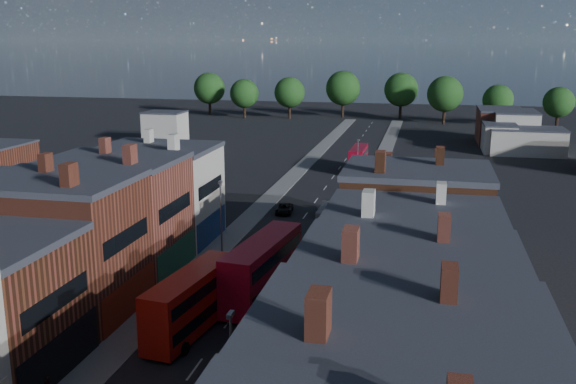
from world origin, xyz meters
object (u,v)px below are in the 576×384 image
at_px(bus_2, 358,159).
at_px(car_1, 258,349).
at_px(car_3, 325,210).
at_px(ped_3, 269,375).
at_px(car_2, 284,209).
at_px(bus_1, 263,268).
at_px(bus_0, 192,301).

distance_m(bus_2, car_1, 66.87).
xyz_separation_m(car_1, car_3, (-1.40, 38.53, -0.01)).
distance_m(car_1, car_3, 38.55).
xyz_separation_m(car_3, ped_3, (3.07, -42.21, 0.22)).
distance_m(car_2, car_3, 5.29).
bearing_deg(bus_1, car_2, 106.42).
height_order(bus_1, bus_2, bus_1).
bearing_deg(bus_0, car_2, 98.91).
bearing_deg(bus_0, bus_1, 71.42).
height_order(bus_1, car_2, bus_1).
xyz_separation_m(bus_0, bus_2, (5.66, 63.95, -0.29)).
distance_m(bus_2, ped_3, 70.57).
bearing_deg(car_2, ped_3, -85.21).
bearing_deg(car_2, bus_0, -95.35).
relative_size(car_1, car_2, 0.94).
relative_size(bus_1, car_1, 3.04).
xyz_separation_m(bus_1, car_3, (0.90, 28.25, -2.18)).
relative_size(car_1, ped_3, 2.68).
bearing_deg(bus_2, car_2, -101.93).
height_order(car_1, ped_3, ped_3).
bearing_deg(car_2, bus_1, -87.58).
distance_m(bus_2, car_2, 29.51).
bearing_deg(car_2, bus_2, 71.00).
distance_m(bus_0, bus_1, 8.25).
bearing_deg(bus_0, ped_3, -33.01).
relative_size(bus_2, car_2, 2.23).
bearing_deg(car_3, bus_2, 89.68).
height_order(bus_0, ped_3, bus_0).
xyz_separation_m(bus_2, ped_3, (1.97, -70.53, -1.38)).
distance_m(bus_0, car_2, 35.24).
height_order(bus_2, ped_3, bus_2).
height_order(car_1, car_2, car_1).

